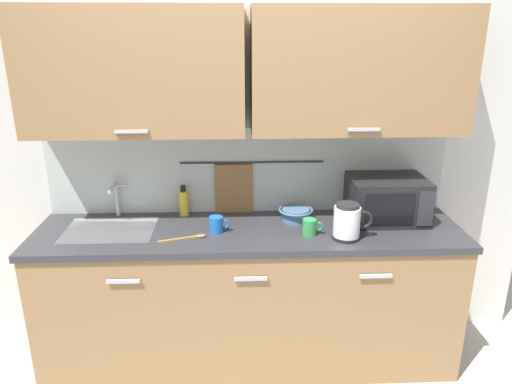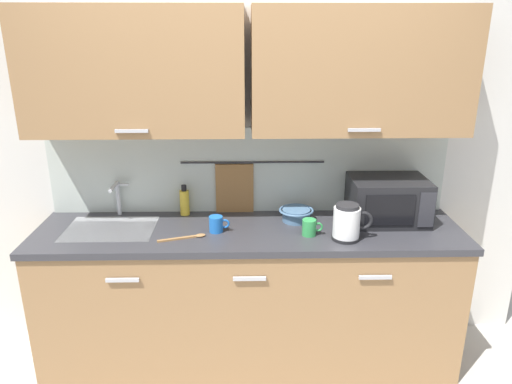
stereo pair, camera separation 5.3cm
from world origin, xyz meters
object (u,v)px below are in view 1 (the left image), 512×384
Objects in this scene: mug_near_sink at (217,224)px; microwave at (387,199)px; electric_kettle at (348,222)px; dish_soap_bottle at (184,202)px; mug_by_kettle at (310,227)px; mixing_bowl at (296,214)px; wooden_spoon at (188,238)px.

microwave is at bearing 7.99° from mug_near_sink.
microwave reaches higher than mug_near_sink.
electric_kettle is 1.03m from dish_soap_bottle.
microwave is 0.55m from mug_by_kettle.
mixing_bowl is (-0.26, 0.27, -0.06)m from electric_kettle.
microwave is 1.05m from mug_near_sink.
mixing_bowl is at bearing 178.94° from microwave.
mug_near_sink reaches higher than mixing_bowl.
mixing_bowl is (0.70, -0.12, -0.04)m from dish_soap_bottle.
dish_soap_bottle is 0.92× the size of mixing_bowl.
dish_soap_bottle is 1.63× the size of mug_near_sink.
mug_by_kettle is (0.75, -0.34, -0.04)m from dish_soap_bottle.
wooden_spoon is at bearing 178.04° from electric_kettle.
dish_soap_bottle is at bearing 155.87° from mug_by_kettle.
mug_by_kettle is (-0.20, 0.06, -0.05)m from electric_kettle.
mug_near_sink is at bearing -162.04° from mixing_bowl.
mug_near_sink is at bearing -51.98° from dish_soap_bottle.
mixing_bowl is at bearing 20.88° from wooden_spoon.
mixing_bowl is 0.22m from mug_by_kettle.
microwave is at bearing 11.06° from wooden_spoon.
mug_by_kettle is (-0.50, -0.21, -0.09)m from microwave.
wooden_spoon is (-0.70, -0.03, -0.04)m from mug_by_kettle.
wooden_spoon is at bearing -168.94° from microwave.
microwave reaches higher than mixing_bowl.
mug_near_sink is 0.44× the size of wooden_spoon.
electric_kettle is 0.38m from mixing_bowl.
mug_by_kettle is at bearing -24.13° from dish_soap_bottle.
microwave is 2.15× the size of mixing_bowl.
microwave is 1.70× the size of wooden_spoon.
mug_by_kettle is 0.44× the size of wooden_spoon.
mug_by_kettle is at bearing 2.28° from wooden_spoon.
electric_kettle is 0.22m from mug_by_kettle.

